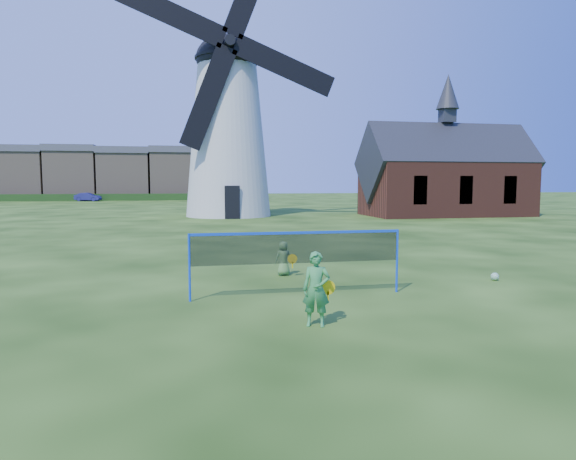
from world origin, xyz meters
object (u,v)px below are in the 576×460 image
Objects in this scene: windmill at (228,127)px; car_right at (88,197)px; badminton_net at (298,249)px; player_girl at (316,289)px; chapel at (446,176)px; player_boy at (284,258)px; play_ball at (495,277)px.

windmill reaches higher than car_right.
player_girl is (-0.19, -2.49, -0.43)m from badminton_net.
badminton_net is 2.53m from player_girl.
car_right is (-16.19, 65.09, -0.54)m from badminton_net.
windmill is at bearing 171.10° from chapel.
play_ball is at bearing 154.35° from player_boy.
chapel is 9.44× the size of player_girl.
car_right is at bearing 122.02° from player_girl.
chapel is at bearing 76.30° from player_girl.
badminton_net reaches higher than car_right.
play_ball is at bearing -80.06° from windmill.
player_girl is 69.44m from car_right.
car_right is (-34.29, 38.75, -2.57)m from chapel.
player_boy is (-17.91, -23.60, -2.67)m from chapel.
player_girl is at bearing -150.77° from play_ball.
chapel is at bearing 55.51° from badminton_net.
player_girl is 6.41× the size of play_ball.
chapel is 2.64× the size of badminton_net.
badminton_net is at bearing -91.60° from windmill.
chapel is 13.32× the size of player_boy.
badminton_net is 22.95× the size of play_ball.
badminton_net is at bearing -150.99° from car_right.
car_right is at bearing 115.25° from windmill.
chapel reaches higher than play_ball.
play_ball is at bearing 47.93° from player_girl.
player_girl reaches higher than car_right.
player_girl is 5.25m from player_boy.
player_girl is at bearing -91.82° from windmill.
windmill is 94.79× the size of play_ball.
chapel is 28.50m from play_ball.
play_ball is (5.94, 3.33, -0.59)m from player_girl.
badminton_net is at bearing 79.23° from player_boy.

